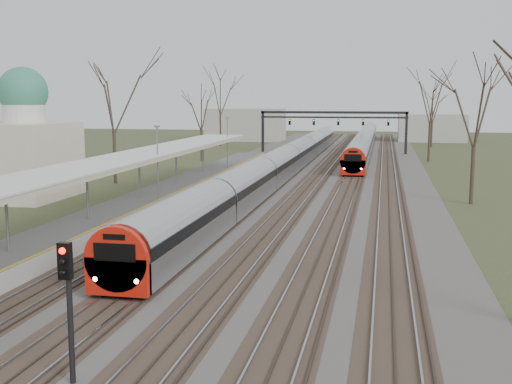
{
  "coord_description": "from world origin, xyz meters",
  "views": [
    {
      "loc": [
        7.5,
        -7.57,
        7.88
      ],
      "look_at": [
        -0.39,
        31.86,
        2.0
      ],
      "focal_mm": 45.0,
      "sensor_mm": 36.0,
      "label": 1
    }
  ],
  "objects": [
    {
      "name": "signal_post",
      "position": [
        -0.75,
        7.8,
        2.72
      ],
      "size": [
        0.35,
        0.45,
        4.1
      ],
      "color": "black",
      "rests_on": "ground"
    },
    {
      "name": "train_far",
      "position": [
        4.5,
        93.84,
        1.48
      ],
      "size": [
        2.62,
        75.21,
        3.05
      ],
      "color": "#A1A4AB",
      "rests_on": "ground"
    },
    {
      "name": "train_near",
      "position": [
        -2.5,
        59.73,
        1.48
      ],
      "size": [
        2.62,
        90.21,
        3.05
      ],
      "color": "#A1A4AB",
      "rests_on": "ground"
    },
    {
      "name": "tree_west_far",
      "position": [
        -17.0,
        48.0,
        8.02
      ],
      "size": [
        5.5,
        5.5,
        11.33
      ],
      "color": "#2D231C",
      "rests_on": "ground"
    },
    {
      "name": "signal_gantry",
      "position": [
        0.29,
        84.99,
        4.91
      ],
      "size": [
        21.0,
        0.59,
        6.08
      ],
      "color": "black",
      "rests_on": "ground"
    },
    {
      "name": "dome_building",
      "position": [
        -21.71,
        38.0,
        3.72
      ],
      "size": [
        10.0,
        8.0,
        10.3
      ],
      "color": "beige",
      "rests_on": "ground"
    },
    {
      "name": "canopy",
      "position": [
        -9.05,
        32.99,
        3.93
      ],
      "size": [
        4.1,
        50.0,
        3.11
      ],
      "color": "slate",
      "rests_on": "platform"
    },
    {
      "name": "platform",
      "position": [
        -9.05,
        37.5,
        0.5
      ],
      "size": [
        3.5,
        69.0,
        1.0
      ],
      "primitive_type": "cube",
      "color": "#9E9B93",
      "rests_on": "ground"
    },
    {
      "name": "track_bed",
      "position": [
        0.26,
        55.0,
        0.06
      ],
      "size": [
        24.0,
        160.0,
        0.22
      ],
      "color": "#474442",
      "rests_on": "ground"
    },
    {
      "name": "tree_east_far",
      "position": [
        14.0,
        42.0,
        7.29
      ],
      "size": [
        5.0,
        5.0,
        10.3
      ],
      "color": "#2D231C",
      "rests_on": "ground"
    }
  ]
}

